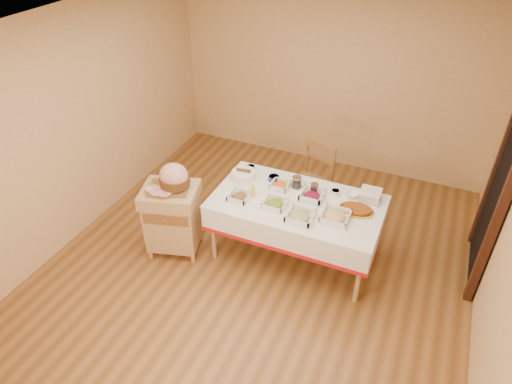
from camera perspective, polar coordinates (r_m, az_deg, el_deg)
room_shell at (r=4.46m, az=0.62°, el=3.28°), size 5.00×5.00×5.00m
doorway at (r=5.12m, az=28.31°, el=0.72°), size 0.09×1.10×2.20m
dining_table at (r=5.01m, az=5.09°, el=-2.64°), size 1.82×1.02×0.76m
butcher_cart at (r=5.22m, az=-10.38°, el=-2.94°), size 0.71×0.65×0.85m
dining_chair at (r=5.68m, az=6.94°, el=1.31°), size 0.56×0.55×1.01m
ham_on_board at (r=4.94m, az=-10.31°, el=1.67°), size 0.45×0.43×0.30m
serving_dish_a at (r=4.91m, az=-2.11°, el=-0.60°), size 0.22×0.21×0.09m
serving_dish_b at (r=4.81m, az=2.40°, el=-1.47°), size 0.24×0.24×0.10m
serving_dish_c at (r=4.65m, az=5.56°, el=-3.04°), size 0.26×0.26×0.11m
serving_dish_d at (r=4.69m, az=9.88°, el=-3.04°), size 0.28×0.28×0.11m
serving_dish_e at (r=5.09m, az=3.02°, el=0.83°), size 0.21×0.20×0.10m
serving_dish_f at (r=4.95m, az=7.02°, el=-0.47°), size 0.25×0.24×0.12m
small_bowl_left at (r=5.40m, az=-0.65°, el=3.09°), size 0.11×0.11×0.05m
small_bowl_mid at (r=5.21m, az=2.24°, el=1.76°), size 0.13×0.13×0.06m
small_bowl_right at (r=5.05m, az=9.89°, el=-0.00°), size 0.11×0.11×0.05m
bowl_white_imported at (r=5.16m, az=5.47°, el=1.06°), size 0.17×0.17×0.03m
bowl_small_imported at (r=5.06m, az=11.95°, el=-0.30°), size 0.18×0.18×0.05m
preserve_jar_left at (r=5.09m, az=5.12°, el=1.16°), size 0.11×0.11×0.14m
preserve_jar_right at (r=5.03m, az=7.29°, el=0.39°), size 0.09×0.09×0.11m
mustard_bottle at (r=4.92m, az=-0.40°, el=0.14°), size 0.05×0.05×0.16m
bread_basket at (r=5.22m, az=-1.56°, el=2.12°), size 0.28×0.28×0.12m
plate_stack at (r=5.04m, az=14.08°, el=-0.39°), size 0.22×0.22×0.11m
brass_platter at (r=4.85m, az=12.43°, el=-2.17°), size 0.36×0.26×0.05m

